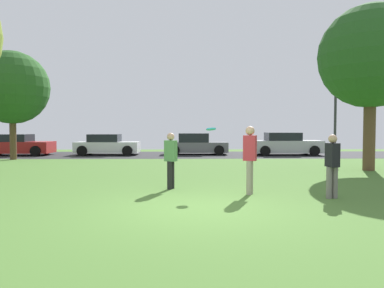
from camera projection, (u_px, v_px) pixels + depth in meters
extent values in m
plane|color=#47702D|center=(196.00, 208.00, 7.95)|extent=(44.00, 44.00, 0.00)
cube|color=#28282B|center=(189.00, 155.00, 23.93)|extent=(44.00, 6.40, 0.01)
cylinder|color=brown|center=(369.00, 133.00, 15.03)|extent=(0.47, 0.47, 3.10)
sphere|color=#23511E|center=(371.00, 56.00, 14.89)|extent=(4.17, 4.17, 4.17)
cylinder|color=brown|center=(13.00, 135.00, 20.23)|extent=(0.35, 0.35, 2.67)
sphere|color=#23511E|center=(12.00, 87.00, 20.11)|extent=(3.98, 3.98, 3.98)
cylinder|color=gray|center=(249.00, 178.00, 9.55)|extent=(0.14, 0.14, 0.88)
cylinder|color=gray|center=(250.00, 177.00, 9.69)|extent=(0.14, 0.14, 0.88)
cube|color=#B72D38|center=(250.00, 148.00, 9.59)|extent=(0.38, 0.33, 0.66)
sphere|color=tan|center=(250.00, 131.00, 9.57)|extent=(0.24, 0.24, 0.24)
cylinder|color=black|center=(172.00, 175.00, 10.54)|extent=(0.14, 0.14, 0.79)
cylinder|color=black|center=(170.00, 175.00, 10.39)|extent=(0.14, 0.14, 0.79)
cube|color=#51894C|center=(171.00, 151.00, 10.44)|extent=(0.38, 0.33, 0.59)
sphere|color=tan|center=(171.00, 137.00, 10.42)|extent=(0.21, 0.21, 0.21)
cylinder|color=slate|center=(329.00, 183.00, 9.04)|extent=(0.14, 0.14, 0.78)
cylinder|color=slate|center=(335.00, 182.00, 9.08)|extent=(0.14, 0.14, 0.78)
cube|color=black|center=(332.00, 155.00, 9.03)|extent=(0.29, 0.36, 0.59)
sphere|color=tan|center=(333.00, 139.00, 9.02)|extent=(0.21, 0.21, 0.21)
cylinder|color=#2DB2E0|center=(211.00, 129.00, 9.96)|extent=(0.34, 0.34, 0.08)
cube|color=#B21E1E|center=(17.00, 147.00, 23.54)|extent=(4.44, 1.82, 0.72)
cube|color=black|center=(13.00, 138.00, 23.51)|extent=(2.13, 1.60, 0.47)
cylinder|color=black|center=(47.00, 149.00, 24.48)|extent=(0.64, 0.22, 0.64)
cylinder|color=black|center=(35.00, 151.00, 22.67)|extent=(0.64, 0.22, 0.64)
cylinder|color=black|center=(0.00, 149.00, 24.42)|extent=(0.64, 0.22, 0.64)
cube|color=white|center=(108.00, 147.00, 23.85)|extent=(4.02, 1.87, 0.70)
cube|color=black|center=(105.00, 138.00, 23.82)|extent=(1.93, 1.65, 0.49)
cylinder|color=black|center=(132.00, 149.00, 24.82)|extent=(0.64, 0.22, 0.64)
cylinder|color=black|center=(127.00, 151.00, 22.95)|extent=(0.64, 0.22, 0.64)
cylinder|color=black|center=(90.00, 149.00, 24.77)|extent=(0.64, 0.22, 0.64)
cylinder|color=black|center=(82.00, 151.00, 22.90)|extent=(0.64, 0.22, 0.64)
cube|color=slate|center=(197.00, 147.00, 24.24)|extent=(4.03, 1.72, 0.66)
cube|color=black|center=(193.00, 138.00, 24.21)|extent=(1.94, 1.51, 0.58)
cylinder|color=black|center=(217.00, 149.00, 25.13)|extent=(0.64, 0.22, 0.64)
cylinder|color=black|center=(219.00, 150.00, 23.42)|extent=(0.64, 0.22, 0.64)
cylinder|color=black|center=(175.00, 149.00, 25.08)|extent=(0.64, 0.22, 0.64)
cylinder|color=black|center=(175.00, 150.00, 23.37)|extent=(0.64, 0.22, 0.64)
cube|color=#B7B7BC|center=(286.00, 147.00, 23.75)|extent=(4.42, 1.75, 0.78)
cube|color=black|center=(283.00, 137.00, 23.71)|extent=(2.12, 1.54, 0.51)
cylinder|color=black|center=(305.00, 149.00, 24.66)|extent=(0.64, 0.22, 0.64)
cylinder|color=black|center=(314.00, 151.00, 22.91)|extent=(0.64, 0.22, 0.64)
cylinder|color=black|center=(259.00, 149.00, 24.60)|extent=(0.64, 0.22, 0.64)
cylinder|color=black|center=(265.00, 151.00, 22.85)|extent=(0.64, 0.22, 0.64)
cylinder|color=#2D2D33|center=(335.00, 119.00, 20.19)|extent=(0.14, 0.14, 4.50)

